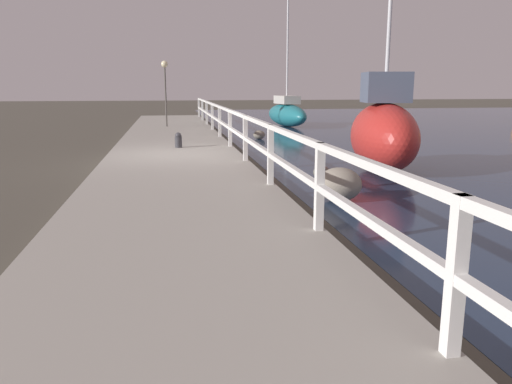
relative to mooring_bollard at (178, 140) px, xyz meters
The scene contains 10 objects.
ground_plane 1.55m from the mooring_bollard, 95.08° to the right, with size 120.00×120.00×0.00m, color #4C473D.
dock_walkway 1.51m from the mooring_bollard, 95.08° to the right, with size 3.46×36.00×0.24m.
railing 2.16m from the mooring_bollard, 44.44° to the right, with size 0.10×32.50×1.08m.
boulder_water_edge 5.19m from the mooring_bollard, 53.04° to the left, with size 0.44×0.40×0.33m.
boulder_mid_strip 6.89m from the mooring_bollard, 67.58° to the right, with size 0.79×0.71×0.59m.
boulder_upstream 5.19m from the mooring_bollard, 54.96° to the right, with size 0.37×0.34×0.28m.
mooring_bollard is the anchor object (origin of this frame).
dock_lamp 8.15m from the mooring_bollard, 92.45° to the left, with size 0.29×0.29×2.81m.
sailboat_teal 11.55m from the mooring_bollard, 61.00° to the left, with size 1.62×4.82×6.48m.
sailboat_red 5.87m from the mooring_bollard, 36.92° to the right, with size 1.98×3.43×7.74m.
Camera 1 is at (-0.14, -13.03, 1.97)m, focal length 35.00 mm.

